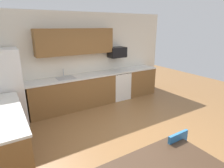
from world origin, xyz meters
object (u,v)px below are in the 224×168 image
(refrigerator, at_px, (5,89))
(chair_near_table, at_px, (182,158))
(oven_range, at_px, (118,85))
(microwave, at_px, (117,52))

(refrigerator, distance_m, chair_near_table, 4.00)
(oven_range, height_order, microwave, microwave)
(chair_near_table, bearing_deg, oven_range, 70.87)
(microwave, distance_m, chair_near_table, 3.94)
(microwave, bearing_deg, chair_near_table, -108.64)
(oven_range, distance_m, chair_near_table, 3.72)
(refrigerator, relative_size, chair_near_table, 2.16)
(microwave, relative_size, chair_near_table, 0.64)
(microwave, bearing_deg, refrigerator, -176.81)
(oven_range, relative_size, microwave, 1.69)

